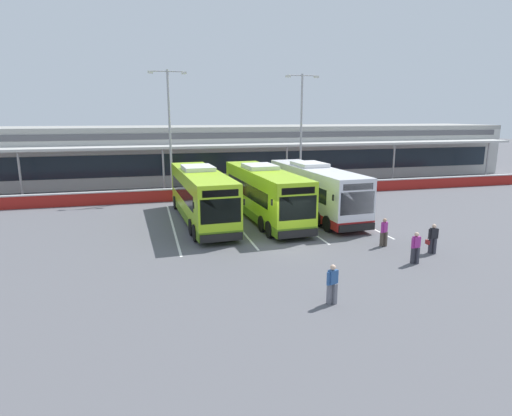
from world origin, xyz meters
name	(u,v)px	position (x,y,z in m)	size (l,w,h in m)	color
ground_plane	(292,245)	(0.00, 0.00, 0.00)	(200.00, 200.00, 0.00)	#56565B
terminal_building	(215,152)	(0.00, 26.91, 3.01)	(70.00, 13.00, 6.00)	#B7B7B2
red_barrier_wall	(238,192)	(0.00, 14.50, 0.56)	(60.00, 0.40, 1.10)	maroon
coach_bus_leftmost	(201,196)	(-4.26, 6.75, 1.79)	(3.40, 12.26, 3.78)	#9ED11E
coach_bus_left_centre	(264,194)	(0.16, 6.42, 1.79)	(3.40, 12.26, 3.78)	#9ED11E
coach_bus_centre	(314,191)	(4.11, 6.80, 1.79)	(3.40, 12.26, 3.78)	silver
bay_stripe_far_west	(173,226)	(-6.30, 6.00, 0.00)	(0.14, 13.00, 0.01)	silver
bay_stripe_west	(234,222)	(-2.10, 6.00, 0.00)	(0.14, 13.00, 0.01)	silver
bay_stripe_mid_west	(292,218)	(2.10, 6.00, 0.00)	(0.14, 13.00, 0.01)	silver
bay_stripe_centre	(345,215)	(6.30, 6.00, 0.00)	(0.14, 13.00, 0.01)	silver
pedestrian_with_handbag	(433,238)	(6.75, -3.30, 0.86)	(0.63, 0.36, 1.62)	#33333D
pedestrian_in_dark_coat	(384,231)	(4.92, -1.52, 0.87)	(0.52, 0.34, 1.62)	#4C4238
pedestrian_child	(416,247)	(4.90, -4.45, 0.87)	(0.54, 0.29, 1.62)	#33333D
pedestrian_near_bin	(332,283)	(-1.06, -7.65, 0.87)	(0.53, 0.32, 1.62)	slate
lamp_post_west	(170,126)	(-5.63, 16.21, 6.29)	(3.24, 0.28, 11.00)	#9E9EA3
lamp_post_centre	(301,125)	(6.79, 16.91, 6.29)	(3.24, 0.28, 11.00)	#9E9EA3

